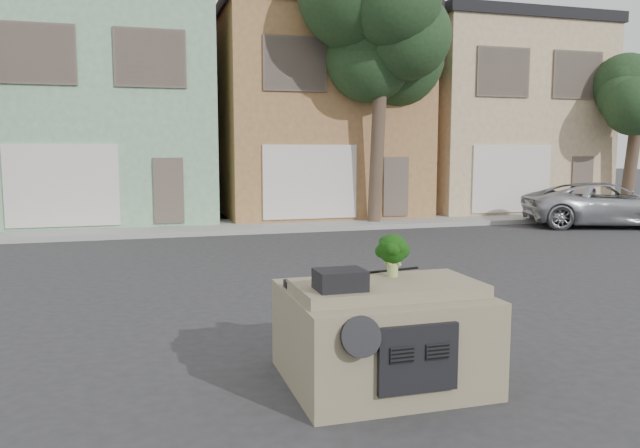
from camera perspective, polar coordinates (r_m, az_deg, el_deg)
name	(u,v)px	position (r m, az deg, el deg)	size (l,w,h in m)	color
ground_plane	(308,312)	(9.71, -1.14, -8.04)	(120.00, 120.00, 0.00)	#303033
sidewalk	(220,227)	(19.86, -9.14, -0.26)	(40.00, 3.00, 0.15)	gray
townhouse_mint	(104,113)	(23.62, -19.15, 9.56)	(7.20, 8.20, 7.55)	#81AE87
townhouse_tan	(308,116)	(24.46, -1.06, 9.82)	(7.20, 8.20, 7.55)	#9C6F42
townhouse_beige	(480,119)	(27.42, 14.44, 9.28)	(7.20, 8.20, 7.55)	tan
silver_pickup	(605,226)	(22.37, 24.63, -0.21)	(2.37, 5.15, 1.43)	#A9AAB1
tree_near	(378,94)	(20.36, 5.30, 11.74)	(4.40, 4.00, 8.50)	#1E371C
tree_far	(632,136)	(25.71, 26.63, 7.23)	(3.20, 3.00, 6.00)	#1E371C
car_dashboard	(381,330)	(6.82, 5.59, -9.66)	(2.00, 1.80, 1.12)	#7D7257
instrument_hump	(340,280)	(6.15, 1.85, -5.12)	(0.48, 0.38, 0.20)	black
wiper_arm	(392,270)	(7.13, 6.59, -4.22)	(0.70, 0.03, 0.02)	black
broccoli	(393,255)	(6.80, 6.67, -2.81)	(0.39, 0.39, 0.48)	black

